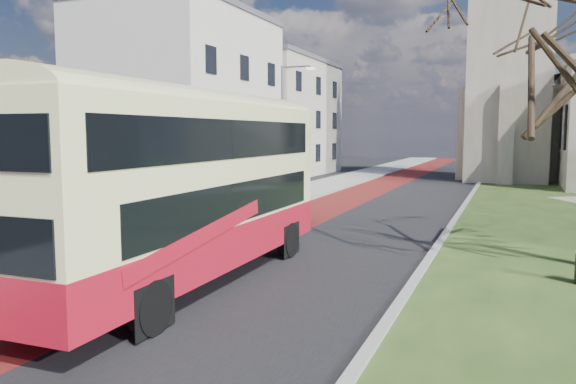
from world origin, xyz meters
The scene contains 12 objects.
ground centered at (0.00, 0.00, 0.00)m, with size 160.00×160.00×0.00m, color black.
road_carriageway centered at (1.50, 20.00, 0.01)m, with size 9.00×120.00×0.01m, color black.
bus_lane centered at (-1.20, 20.00, 0.01)m, with size 3.40×120.00×0.01m, color #591414.
pavement_west centered at (-5.00, 20.00, 0.06)m, with size 4.00×120.00×0.12m, color gray.
kerb_west centered at (-3.00, 20.00, 0.07)m, with size 0.25×120.00×0.13m, color #999993.
kerb_east centered at (6.10, 22.00, 0.07)m, with size 0.25×80.00×0.13m, color #999993.
pedestrian_railing centered at (-2.95, 4.00, 0.55)m, with size 0.07×24.00×1.12m.
gothic_church centered at (12.56, 38.00, 13.13)m, with size 16.38×18.00×40.00m.
street_block_near centered at (-14.00, 22.00, 6.51)m, with size 10.30×14.30×13.00m.
street_block_far centered at (-14.00, 38.00, 5.76)m, with size 10.30×16.30×11.50m.
streetlamp centered at (-4.35, 18.00, 4.59)m, with size 2.13×0.18×8.00m.
bus centered at (0.41, -0.64, 2.90)m, with size 3.00×12.21×5.09m.
Camera 1 is at (8.45, -13.56, 4.11)m, focal length 35.00 mm.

